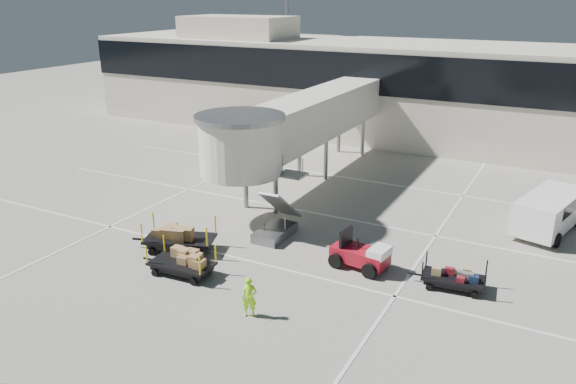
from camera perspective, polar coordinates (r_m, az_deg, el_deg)
name	(u,v)px	position (r m, az deg, el deg)	size (l,w,h in m)	color
ground	(247,285)	(24.85, -4.15, -9.37)	(140.00, 140.00, 0.00)	#A5A194
lane_markings	(322,212)	(32.61, 3.48, -2.06)	(40.00, 30.00, 0.02)	silver
terminal	(426,91)	(50.41, 13.81, 9.98)	(64.00, 12.11, 15.20)	beige
jet_bridge	(295,124)	(35.25, 0.69, 6.91)	(5.70, 20.40, 6.03)	silver
baggage_tug	(361,255)	(26.18, 7.46, -6.36)	(2.79, 1.99, 1.73)	maroon
suitcase_cart	(452,279)	(25.31, 16.32, -8.46)	(3.31, 1.60, 1.27)	black
box_cart_near	(184,264)	(25.73, -10.56, -7.16)	(3.62, 1.63, 1.40)	black
box_cart_far	(180,238)	(28.17, -10.90, -4.58)	(4.20, 2.69, 1.62)	black
ground_worker	(249,297)	(22.26, -3.96, -10.62)	(0.60, 0.39, 1.65)	#89DA16
minivan	(550,209)	(32.81, 25.11, -1.57)	(3.42, 5.70, 2.02)	white
belt_loader	(241,132)	(48.62, -4.78, 6.09)	(4.27, 2.45, 1.94)	maroon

